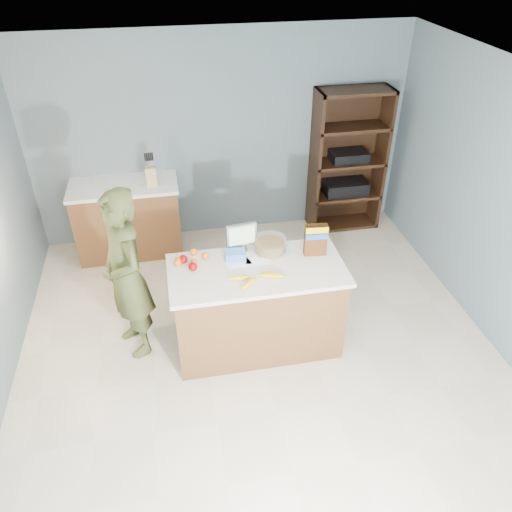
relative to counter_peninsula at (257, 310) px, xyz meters
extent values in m
cube|color=beige|center=(0.00, -0.30, -0.42)|extent=(4.50, 5.00, 0.02)
cube|color=slate|center=(0.00, 2.20, 0.83)|extent=(4.50, 0.02, 2.50)
cube|color=white|center=(0.00, -0.30, 2.08)|extent=(4.50, 5.00, 0.02)
cube|color=brown|center=(0.00, 0.00, 0.01)|extent=(1.50, 0.70, 0.86)
cube|color=silver|center=(0.00, 0.00, 0.46)|extent=(1.56, 0.76, 0.04)
cube|color=black|center=(0.00, 0.00, -0.37)|extent=(1.46, 0.66, 0.10)
cube|color=brown|center=(-1.20, 1.90, 0.01)|extent=(1.20, 0.60, 0.86)
cube|color=white|center=(-1.20, 1.90, 0.46)|extent=(1.24, 0.62, 0.04)
cube|color=black|center=(1.55, 2.18, 0.48)|extent=(0.90, 0.04, 1.80)
cube|color=black|center=(1.12, 2.00, 0.48)|extent=(0.04, 0.40, 1.80)
cube|color=black|center=(1.98, 2.00, 0.48)|extent=(0.04, 0.40, 1.80)
cube|color=black|center=(1.55, 2.00, -0.40)|extent=(0.90, 0.40, 0.04)
cube|color=black|center=(1.55, 2.00, 0.03)|extent=(0.90, 0.40, 0.04)
cube|color=black|center=(1.55, 2.00, 0.48)|extent=(0.90, 0.40, 0.04)
cube|color=black|center=(1.55, 2.00, 0.93)|extent=(0.90, 0.40, 0.04)
cube|color=black|center=(1.55, 2.00, 1.36)|extent=(0.90, 0.40, 0.04)
cube|color=black|center=(1.55, 2.00, 0.13)|extent=(0.55, 0.32, 0.16)
cube|color=black|center=(1.55, 2.00, 0.56)|extent=(0.45, 0.30, 0.12)
imported|color=#3F4722|center=(-1.14, 0.20, 0.42)|extent=(0.61, 0.72, 1.66)
cube|color=tan|center=(-0.86, 1.82, 0.59)|extent=(0.12, 0.10, 0.22)
cylinder|color=black|center=(-0.90, 1.82, 0.75)|extent=(0.02, 0.02, 0.09)
cylinder|color=black|center=(-0.88, 1.82, 0.75)|extent=(0.02, 0.02, 0.09)
cylinder|color=black|center=(-0.86, 1.82, 0.75)|extent=(0.02, 0.02, 0.09)
cylinder|color=black|center=(-0.84, 1.82, 0.75)|extent=(0.02, 0.02, 0.09)
cylinder|color=black|center=(-0.82, 1.82, 0.75)|extent=(0.02, 0.02, 0.09)
cube|color=white|center=(-0.15, 0.10, 0.49)|extent=(0.24, 0.16, 0.00)
cube|color=white|center=(0.03, 0.11, 0.49)|extent=(0.24, 0.16, 0.00)
ellipsoid|color=gold|center=(-0.18, -0.13, 0.51)|extent=(0.20, 0.05, 0.04)
ellipsoid|color=gold|center=(-0.11, -0.22, 0.51)|extent=(0.18, 0.17, 0.04)
ellipsoid|color=gold|center=(0.08, -0.15, 0.51)|extent=(0.20, 0.11, 0.04)
ellipsoid|color=gold|center=(0.12, -0.14, 0.51)|extent=(0.20, 0.14, 0.04)
sphere|color=#8D0306|center=(-0.63, 0.21, 0.52)|extent=(0.08, 0.08, 0.08)
sphere|color=#8D0306|center=(-0.55, 0.08, 0.52)|extent=(0.08, 0.08, 0.08)
sphere|color=orange|center=(-0.68, 0.18, 0.52)|extent=(0.07, 0.07, 0.07)
sphere|color=orange|center=(-0.52, 0.32, 0.52)|extent=(0.07, 0.07, 0.07)
sphere|color=orange|center=(-0.54, 0.16, 0.52)|extent=(0.07, 0.07, 0.07)
sphere|color=orange|center=(-0.43, 0.24, 0.52)|extent=(0.07, 0.07, 0.07)
sphere|color=orange|center=(-0.67, 0.21, 0.52)|extent=(0.07, 0.07, 0.07)
cube|color=blue|center=(-0.16, 0.18, 0.52)|extent=(0.19, 0.13, 0.08)
cylinder|color=#267219|center=(0.17, 0.25, 0.53)|extent=(0.27, 0.27, 0.09)
cylinder|color=white|center=(0.17, 0.25, 0.55)|extent=(0.30, 0.30, 0.13)
cylinder|color=silver|center=(-0.08, 0.31, 0.49)|extent=(0.12, 0.12, 0.01)
cylinder|color=silver|center=(-0.08, 0.31, 0.52)|extent=(0.02, 0.02, 0.05)
cube|color=silver|center=(-0.08, 0.31, 0.66)|extent=(0.28, 0.07, 0.22)
cube|color=yellow|center=(-0.08, 0.29, 0.66)|extent=(0.24, 0.03, 0.18)
cube|color=#592B14|center=(0.56, 0.12, 0.64)|extent=(0.21, 0.09, 0.30)
cube|color=yellow|center=(0.56, 0.12, 0.76)|extent=(0.21, 0.09, 0.06)
cube|color=blue|center=(0.56, 0.12, 0.69)|extent=(0.21, 0.09, 0.05)
camera|label=1|loc=(-0.68, -3.46, 3.07)|focal=35.00mm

